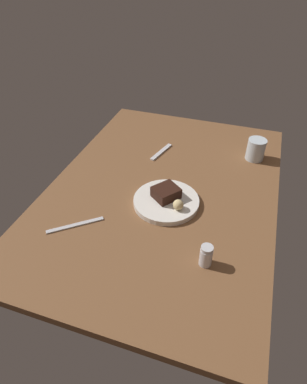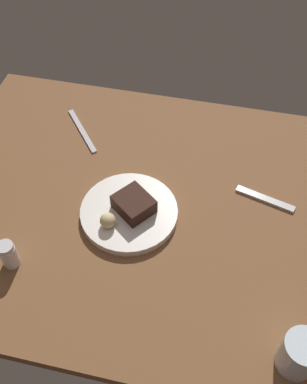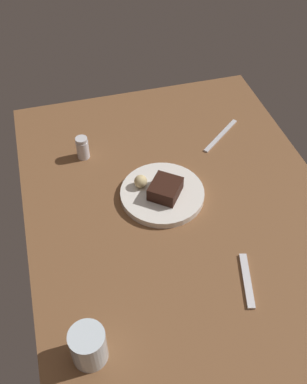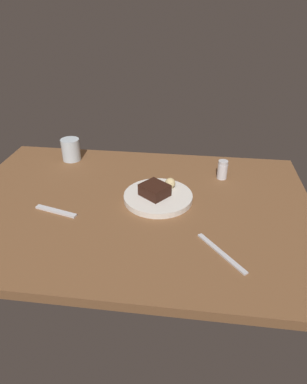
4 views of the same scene
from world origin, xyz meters
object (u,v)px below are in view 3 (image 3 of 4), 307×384
at_px(dessert_plate, 162,194).
at_px(bread_roll, 141,181).
at_px(water_glass, 88,346).
at_px(dessert_spoon, 247,280).
at_px(salt_shaker, 83,148).
at_px(butter_knife, 221,135).
at_px(chocolate_cake_slice, 165,189).

xyz_separation_m(dessert_plate, bread_roll, (-0.04, -0.05, 0.03)).
xyz_separation_m(water_glass, dessert_spoon, (-0.08, 0.39, -0.04)).
bearing_deg(salt_shaker, bread_roll, 35.59).
bearing_deg(butter_knife, chocolate_cake_slice, 1.67).
height_order(salt_shaker, water_glass, water_glass).
distance_m(chocolate_cake_slice, butter_knife, 0.33).
bearing_deg(butter_knife, dessert_plate, -0.44).
relative_size(chocolate_cake_slice, bread_roll, 2.31).
xyz_separation_m(bread_roll, butter_knife, (-0.17, 0.31, -0.04)).
bearing_deg(bread_roll, chocolate_cake_slice, 50.51).
height_order(dessert_plate, butter_knife, dessert_plate).
relative_size(salt_shaker, dessert_spoon, 0.48).
relative_size(salt_shaker, water_glass, 0.79).
xyz_separation_m(dessert_plate, water_glass, (0.40, -0.27, 0.04)).
bearing_deg(dessert_plate, salt_shaker, -140.12).
bearing_deg(dessert_spoon, butter_knife, -179.31).
bearing_deg(chocolate_cake_slice, butter_knife, 130.76).
bearing_deg(dessert_spoon, water_glass, -63.00).
height_order(dessert_plate, salt_shaker, salt_shaker).
bearing_deg(bread_roll, dessert_plate, 55.53).
distance_m(bread_roll, butter_knife, 0.35).
height_order(bread_roll, butter_knife, bread_roll).
bearing_deg(butter_knife, bread_roll, -10.48).
bearing_deg(dessert_spoon, salt_shaker, -135.38).
height_order(bread_roll, water_glass, water_glass).
bearing_deg(salt_shaker, dessert_plate, 39.88).
bearing_deg(salt_shaker, chocolate_cake_slice, 39.24).
relative_size(chocolate_cake_slice, salt_shaker, 1.18).
bearing_deg(salt_shaker, dessert_spoon, 29.37).
distance_m(chocolate_cake_slice, salt_shaker, 0.30).
height_order(dessert_plate, water_glass, water_glass).
xyz_separation_m(dessert_spoon, butter_knife, (-0.52, 0.14, -0.00)).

